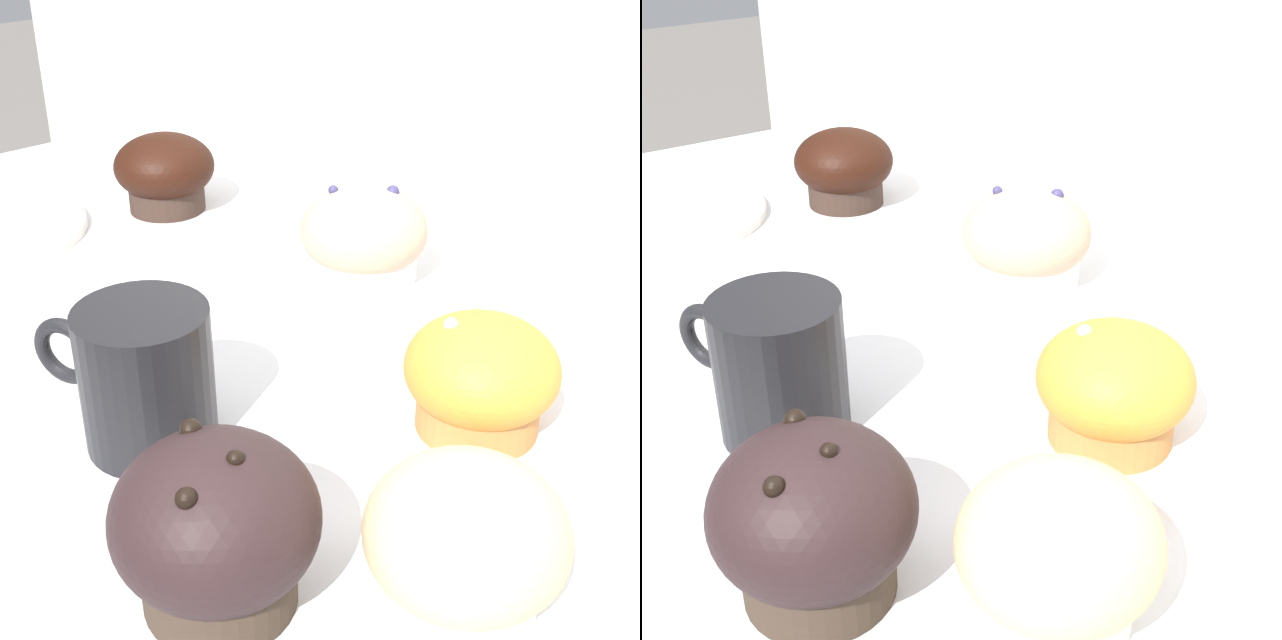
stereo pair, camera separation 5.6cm
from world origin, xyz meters
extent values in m
cylinder|color=#34241D|center=(-0.23, 0.06, 0.96)|extent=(0.07, 0.07, 0.04)
ellipsoid|color=black|center=(-0.23, 0.06, 0.98)|extent=(0.10, 0.10, 0.06)
cylinder|color=#C47B3E|center=(0.20, 0.01, 0.96)|extent=(0.08, 0.08, 0.04)
ellipsoid|color=orange|center=(0.20, 0.01, 0.98)|extent=(0.09, 0.09, 0.06)
sphere|color=white|center=(0.18, 0.00, 1.01)|extent=(0.01, 0.01, 0.01)
sphere|color=white|center=(0.18, 0.04, 1.01)|extent=(0.01, 0.01, 0.01)
cylinder|color=white|center=(0.29, -0.11, 0.97)|extent=(0.07, 0.07, 0.05)
ellipsoid|color=#E2BC85|center=(0.29, -0.11, 0.99)|extent=(0.10, 0.10, 0.07)
cylinder|color=#3B2D22|center=(0.21, -0.19, 0.97)|extent=(0.08, 0.08, 0.05)
ellipsoid|color=black|center=(0.21, -0.19, 0.99)|extent=(0.10, 0.10, 0.08)
sphere|color=black|center=(0.18, -0.18, 1.03)|extent=(0.01, 0.01, 0.01)
sphere|color=black|center=(0.22, -0.21, 1.03)|extent=(0.01, 0.01, 0.01)
sphere|color=black|center=(0.22, -0.18, 1.03)|extent=(0.01, 0.01, 0.01)
cylinder|color=silver|center=(0.00, 0.10, 0.96)|extent=(0.09, 0.09, 0.04)
ellipsoid|color=tan|center=(0.00, 0.10, 0.98)|extent=(0.10, 0.10, 0.07)
sphere|color=navy|center=(-0.02, 0.09, 1.02)|extent=(0.01, 0.01, 0.01)
sphere|color=navy|center=(0.01, 0.12, 1.01)|extent=(0.01, 0.01, 0.01)
cylinder|color=black|center=(0.08, -0.15, 0.99)|extent=(0.08, 0.08, 0.09)
torus|color=black|center=(0.03, -0.17, 0.99)|extent=(0.05, 0.03, 0.05)
cylinder|color=black|center=(0.08, -0.15, 1.03)|extent=(0.07, 0.07, 0.01)
cylinder|color=beige|center=(-0.30, -0.10, 0.94)|extent=(0.20, 0.20, 0.01)
torus|color=beige|center=(-0.30, -0.10, 0.95)|extent=(0.19, 0.19, 0.01)
camera|label=1|loc=(0.48, -0.36, 1.27)|focal=50.00mm
camera|label=2|loc=(0.51, -0.31, 1.27)|focal=50.00mm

